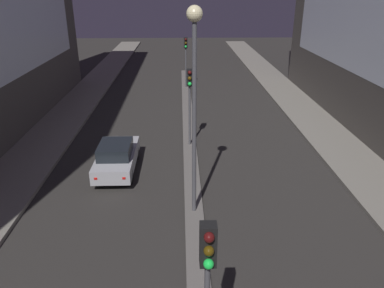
% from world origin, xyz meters
% --- Properties ---
extents(median_strip, '(0.74, 36.76, 0.13)m').
position_xyz_m(median_strip, '(0.00, 19.38, 0.07)').
color(median_strip, '#66605B').
rests_on(median_strip, ground).
extents(traffic_light_near, '(0.32, 0.42, 4.27)m').
position_xyz_m(traffic_light_near, '(0.00, 3.70, 3.28)').
color(traffic_light_near, '#4C4C51').
rests_on(traffic_light_near, median_strip).
extents(traffic_light_mid, '(0.32, 0.42, 4.27)m').
position_xyz_m(traffic_light_mid, '(0.00, 17.56, 3.28)').
color(traffic_light_mid, '#4C4C51').
rests_on(traffic_light_mid, median_strip).
extents(traffic_light_far, '(0.32, 0.42, 4.27)m').
position_xyz_m(traffic_light_far, '(0.00, 30.73, 3.28)').
color(traffic_light_far, '#4C4C51').
rests_on(traffic_light_far, median_strip).
extents(street_lamp, '(0.54, 0.54, 7.72)m').
position_xyz_m(street_lamp, '(0.00, 10.80, 5.52)').
color(street_lamp, '#4C4C51').
rests_on(street_lamp, median_strip).
extents(car_left_lane, '(1.75, 4.24, 1.57)m').
position_xyz_m(car_left_lane, '(-3.61, 14.59, 0.78)').
color(car_left_lane, '#B2B2B7').
rests_on(car_left_lane, ground).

